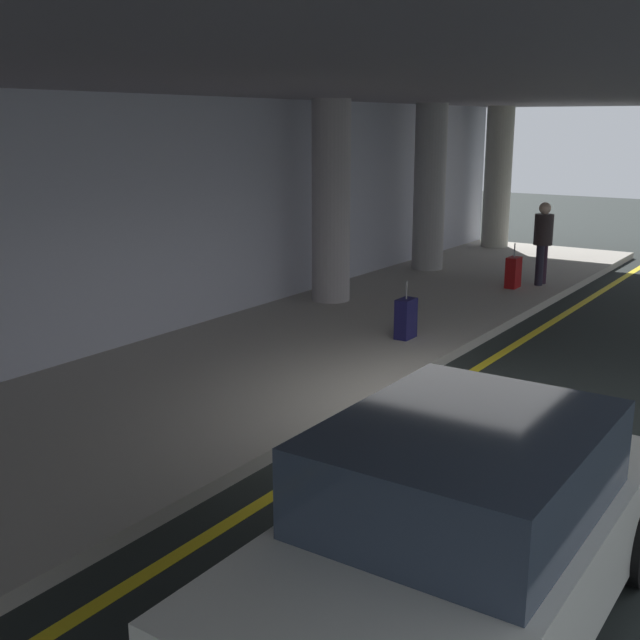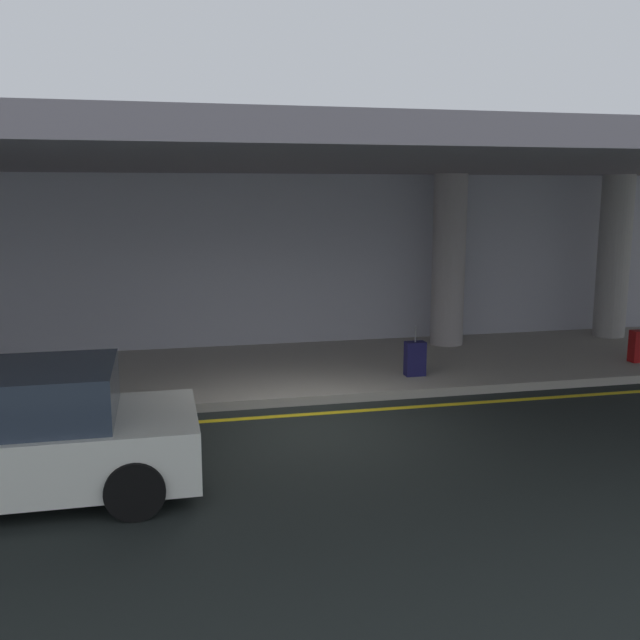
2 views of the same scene
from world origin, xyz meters
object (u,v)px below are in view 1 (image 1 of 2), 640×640
support_column_far_left (331,202)px  suitcase_upright_primary (513,272)px  traveler_with_luggage (543,238)px  car_white (458,537)px  suitcase_upright_secondary (406,318)px  support_column_left_mid (430,188)px  support_column_center (498,178)px

support_column_far_left → suitcase_upright_primary: bearing=-38.8°
traveler_with_luggage → car_white: bearing=-151.5°
support_column_far_left → traveler_with_luggage: size_ratio=2.17×
suitcase_upright_primary → support_column_far_left: bearing=127.1°
support_column_far_left → car_white: support_column_far_left is taller
support_column_far_left → suitcase_upright_secondary: support_column_far_left is taller
support_column_far_left → support_column_left_mid: bearing=0.0°
traveler_with_luggage → suitcase_upright_secondary: traveler_with_luggage is taller
support_column_left_mid → car_white: 13.28m
support_column_center → traveler_with_luggage: bearing=-147.6°
support_column_far_left → car_white: bearing=-141.7°
car_white → suitcase_upright_primary: car_white is taller
support_column_center → car_white: (-15.73, -6.10, -1.26)m
support_column_left_mid → suitcase_upright_secondary: 6.33m
traveler_with_luggage → support_column_far_left: bearing=155.0°
support_column_left_mid → car_white: support_column_left_mid is taller
support_column_far_left → support_column_left_mid: (4.00, 0.00, 0.00)m
support_column_far_left → car_white: 9.92m
car_white → suitcase_upright_secondary: car_white is taller
car_white → traveler_with_luggage: 11.85m
traveler_with_luggage → suitcase_upright_primary: (-0.63, 0.35, -0.65)m
support_column_far_left → support_column_center: size_ratio=1.00×
support_column_left_mid → car_white: (-11.73, -6.10, -1.26)m
suitcase_upright_primary → suitcase_upright_secondary: bearing=166.4°
support_column_center → suitcase_upright_secondary: (-9.63, -2.45, -1.51)m
traveler_with_luggage → suitcase_upright_primary: size_ratio=1.87×
support_column_far_left → traveler_with_luggage: 4.65m
support_column_far_left → traveler_with_luggage: bearing=-37.2°
suitcase_upright_primary → support_column_left_mid: bearing=53.5°
suitcase_upright_primary → traveler_with_luggage: bearing=-43.1°
support_column_far_left → suitcase_upright_secondary: bearing=-123.6°
support_column_far_left → suitcase_upright_primary: 4.14m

